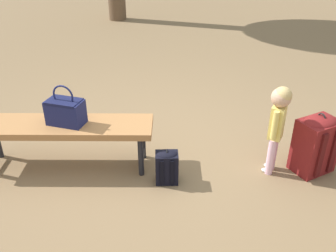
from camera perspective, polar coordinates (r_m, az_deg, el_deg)
ground_plane at (r=3.65m, az=-2.55°, el=-4.68°), size 40.00×40.00×0.00m
park_bench at (r=3.45m, az=-15.84°, el=-0.46°), size 1.62×0.47×0.45m
handbag at (r=3.36m, az=-15.55°, el=2.28°), size 0.36×0.27×0.37m
child_standing at (r=3.29m, az=16.62°, el=1.26°), size 0.18×0.20×0.84m
backpack_large at (r=3.57m, az=21.82°, el=-2.36°), size 0.42×0.39×0.59m
backpack_small at (r=3.23m, az=-0.19°, el=-6.13°), size 0.20×0.18×0.33m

